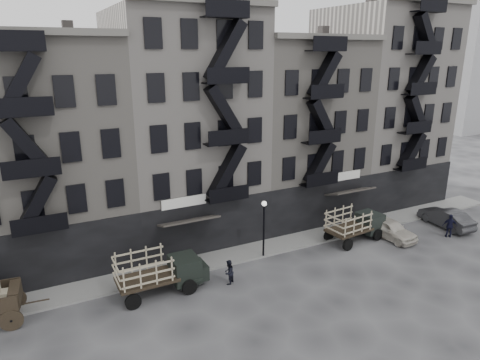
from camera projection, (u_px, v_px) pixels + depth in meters
name	position (u px, v px, depth m)	size (l,w,h in m)	color
ground	(243.00, 284.00, 27.13)	(140.00, 140.00, 0.00)	#38383A
sidewalk	(219.00, 259.00, 30.30)	(55.00, 2.50, 0.15)	slate
building_midwest	(46.00, 154.00, 28.98)	(10.00, 11.35, 16.20)	gray
building_center	(185.00, 128.00, 33.04)	(10.00, 11.35, 18.20)	#ABA49D
building_mideast	(292.00, 130.00, 37.68)	(10.00, 11.35, 16.20)	gray
building_east	(379.00, 107.00, 41.60)	(10.00, 11.35, 19.20)	#ABA49D
lamp_post	(264.00, 221.00, 29.84)	(0.36, 0.36, 4.28)	black
stake_truck_west	(159.00, 269.00, 25.78)	(5.52, 2.35, 2.75)	black
stake_truck_east	(356.00, 222.00, 33.05)	(5.44, 2.62, 2.65)	black
car_east	(390.00, 229.00, 33.68)	(1.79, 4.45, 1.52)	#BCB5A9
car_far	(446.00, 218.00, 35.84)	(1.68, 4.80, 1.58)	#28292B
pedestrian_mid	(229.00, 272.00, 26.96)	(0.78, 0.61, 1.61)	black
policeman	(450.00, 226.00, 33.73)	(1.12, 0.46, 1.91)	black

